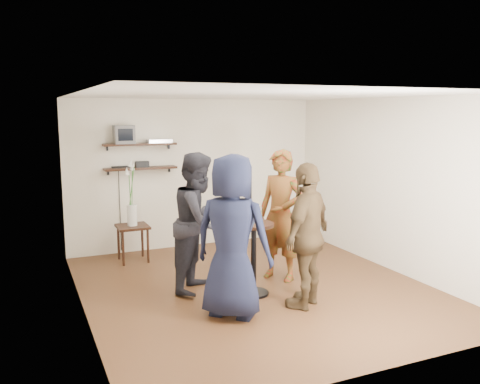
% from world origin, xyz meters
% --- Properties ---
extents(room, '(4.58, 5.08, 2.68)m').
position_xyz_m(room, '(0.00, 0.00, 1.30)').
color(room, '#462216').
rests_on(room, ground).
extents(shelf_upper, '(1.20, 0.25, 0.04)m').
position_xyz_m(shelf_upper, '(-1.00, 2.38, 1.85)').
color(shelf_upper, black).
rests_on(shelf_upper, room).
extents(shelf_lower, '(1.20, 0.25, 0.04)m').
position_xyz_m(shelf_lower, '(-1.00, 2.38, 1.45)').
color(shelf_lower, black).
rests_on(shelf_lower, room).
extents(crt_monitor, '(0.32, 0.30, 0.30)m').
position_xyz_m(crt_monitor, '(-1.26, 2.38, 2.02)').
color(crt_monitor, '#59595B').
rests_on(crt_monitor, shelf_upper).
extents(dvd_deck, '(0.40, 0.24, 0.06)m').
position_xyz_m(dvd_deck, '(-0.67, 2.38, 1.90)').
color(dvd_deck, silver).
rests_on(dvd_deck, shelf_upper).
extents(radio, '(0.22, 0.10, 0.10)m').
position_xyz_m(radio, '(-0.97, 2.38, 1.52)').
color(radio, black).
rests_on(radio, shelf_lower).
extents(power_strip, '(0.30, 0.05, 0.03)m').
position_xyz_m(power_strip, '(-1.32, 2.42, 1.48)').
color(power_strip, black).
rests_on(power_strip, shelf_lower).
extents(side_table, '(0.49, 0.49, 0.59)m').
position_xyz_m(side_table, '(-1.26, 1.93, 0.49)').
color(side_table, black).
rests_on(side_table, room).
extents(vase_lilies, '(0.20, 0.21, 1.09)m').
position_xyz_m(vase_lilies, '(-1.26, 1.93, 0.93)').
color(vase_lilies, silver).
rests_on(vase_lilies, side_table).
extents(drinks_table, '(0.53, 0.53, 0.96)m').
position_xyz_m(drinks_table, '(-0.13, -0.20, 0.62)').
color(drinks_table, black).
rests_on(drinks_table, room).
extents(wine_glass_fl, '(0.06, 0.06, 0.19)m').
position_xyz_m(wine_glass_fl, '(-0.20, -0.23, 1.09)').
color(wine_glass_fl, silver).
rests_on(wine_glass_fl, drinks_table).
extents(wine_glass_fr, '(0.07, 0.07, 0.21)m').
position_xyz_m(wine_glass_fr, '(-0.06, -0.24, 1.11)').
color(wine_glass_fr, silver).
rests_on(wine_glass_fr, drinks_table).
extents(wine_glass_bl, '(0.06, 0.06, 0.19)m').
position_xyz_m(wine_glass_bl, '(-0.15, -0.13, 1.10)').
color(wine_glass_bl, silver).
rests_on(wine_glass_bl, drinks_table).
extents(wine_glass_br, '(0.06, 0.06, 0.19)m').
position_xyz_m(wine_glass_br, '(-0.11, -0.20, 1.09)').
color(wine_glass_br, silver).
rests_on(wine_glass_br, drinks_table).
extents(person_plaid, '(0.75, 0.82, 1.87)m').
position_xyz_m(person_plaid, '(0.50, 0.22, 0.93)').
color(person_plaid, '#A31612').
rests_on(person_plaid, room).
extents(person_dark, '(1.12, 1.15, 1.86)m').
position_xyz_m(person_dark, '(-0.71, 0.28, 0.93)').
color(person_dark, black).
rests_on(person_dark, room).
extents(person_navy, '(1.10, 1.10, 1.93)m').
position_xyz_m(person_navy, '(-0.66, -0.74, 0.96)').
color(person_navy, black).
rests_on(person_navy, room).
extents(person_brown, '(1.11, 0.96, 1.79)m').
position_xyz_m(person_brown, '(0.30, -0.82, 0.90)').
color(person_brown, '#45321D').
rests_on(person_brown, room).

